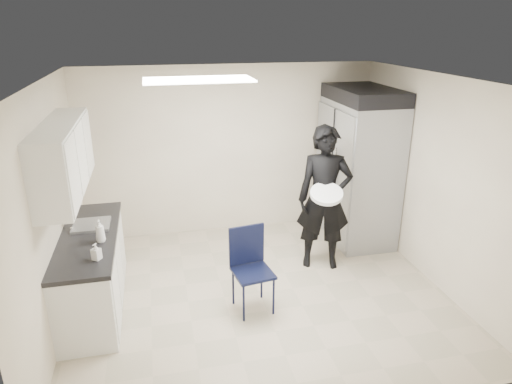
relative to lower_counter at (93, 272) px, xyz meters
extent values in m
plane|color=tan|center=(1.95, -0.20, -0.43)|extent=(4.50, 4.50, 0.00)
plane|color=silver|center=(1.95, -0.20, 2.17)|extent=(4.50, 4.50, 0.00)
plane|color=beige|center=(1.95, 1.80, 0.87)|extent=(4.50, 0.00, 4.50)
plane|color=beige|center=(-0.30, -0.20, 0.87)|extent=(0.00, 4.00, 4.00)
plane|color=beige|center=(4.20, -0.20, 0.87)|extent=(0.00, 4.00, 4.00)
cube|color=white|center=(1.35, 0.20, 2.14)|extent=(1.20, 0.60, 0.02)
cube|color=silver|center=(0.00, 0.00, 0.00)|extent=(0.60, 1.90, 0.86)
cube|color=black|center=(0.00, 0.00, 0.46)|extent=(0.64, 1.95, 0.05)
cube|color=gray|center=(0.02, 0.25, 0.44)|extent=(0.42, 0.40, 0.14)
cylinder|color=silver|center=(-0.18, 0.25, 0.59)|extent=(0.02, 0.02, 0.24)
cube|color=silver|center=(-0.13, 0.00, 1.40)|extent=(0.35, 1.80, 0.75)
cube|color=black|center=(-0.19, 1.15, 1.19)|extent=(0.22, 0.30, 0.35)
cube|color=yellow|center=(-0.29, -0.10, 0.79)|extent=(0.00, 0.12, 0.07)
cube|color=yellow|center=(-0.29, 0.10, 0.75)|extent=(0.00, 0.12, 0.07)
cube|color=gray|center=(3.78, 1.07, 0.62)|extent=(0.80, 1.35, 2.10)
cube|color=black|center=(3.78, 1.07, 1.77)|extent=(0.80, 1.35, 0.20)
cube|color=black|center=(1.80, -0.51, 0.05)|extent=(0.49, 0.49, 0.96)
imported|color=black|center=(2.96, 0.32, 0.55)|extent=(0.82, 0.66, 1.95)
cylinder|color=white|center=(2.88, 0.08, 0.71)|extent=(0.51, 0.51, 0.05)
imported|color=white|center=(0.17, -0.20, 0.61)|extent=(0.10, 0.10, 0.26)
imported|color=silver|center=(0.16, -0.60, 0.57)|extent=(0.11, 0.11, 0.18)
camera|label=1|loc=(0.82, -4.95, 2.74)|focal=32.00mm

